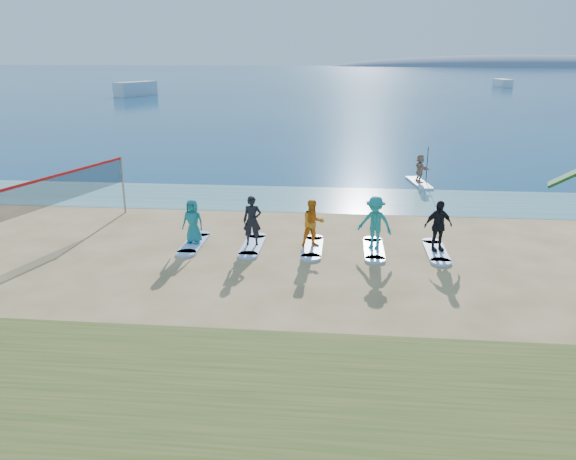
# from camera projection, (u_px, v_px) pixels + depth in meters

# --- Properties ---
(ground) EXTENTS (600.00, 600.00, 0.00)m
(ground) POSITION_uv_depth(u_px,v_px,m) (303.00, 285.00, 16.99)
(ground) COLOR tan
(ground) RESTS_ON ground
(shallow_water) EXTENTS (600.00, 600.00, 0.00)m
(shallow_water) POSITION_uv_depth(u_px,v_px,m) (319.00, 199.00, 26.95)
(shallow_water) COLOR teal
(shallow_water) RESTS_ON ground
(ocean) EXTENTS (600.00, 600.00, 0.00)m
(ocean) POSITION_uv_depth(u_px,v_px,m) (342.00, 76.00, 168.81)
(ocean) COLOR navy
(ocean) RESTS_ON ground
(island_ridge) EXTENTS (220.00, 56.00, 18.00)m
(island_ridge) POSITION_uv_depth(u_px,v_px,m) (526.00, 66.00, 292.78)
(island_ridge) COLOR slate
(island_ridge) RESTS_ON ground
(volleyball_net) EXTENTS (2.39, 8.79, 2.50)m
(volleyball_net) POSITION_uv_depth(u_px,v_px,m) (45.00, 193.00, 20.11)
(volleyball_net) COLOR gray
(volleyball_net) RESTS_ON ground
(paddleboard) EXTENTS (1.17, 3.07, 0.12)m
(paddleboard) POSITION_uv_depth(u_px,v_px,m) (419.00, 183.00, 30.06)
(paddleboard) COLOR silver
(paddleboard) RESTS_ON ground
(paddleboarder) EXTENTS (0.83, 1.44, 1.48)m
(paddleboarder) POSITION_uv_depth(u_px,v_px,m) (420.00, 168.00, 29.82)
(paddleboarder) COLOR tan
(paddleboarder) RESTS_ON paddleboard
(boat_offshore_a) EXTENTS (5.42, 7.95, 2.22)m
(boat_offshore_a) POSITION_uv_depth(u_px,v_px,m) (136.00, 96.00, 92.36)
(boat_offshore_a) COLOR silver
(boat_offshore_a) RESTS_ON ground
(boat_offshore_b) EXTENTS (2.69, 6.32, 1.58)m
(boat_offshore_b) POSITION_uv_depth(u_px,v_px,m) (502.00, 87.00, 116.12)
(boat_offshore_b) COLOR silver
(boat_offshore_b) RESTS_ON ground
(surfboard_0) EXTENTS (0.70, 2.20, 0.09)m
(surfboard_0) POSITION_uv_depth(u_px,v_px,m) (194.00, 244.00, 20.54)
(surfboard_0) COLOR #A3C5FC
(surfboard_0) RESTS_ON ground
(student_0) EXTENTS (0.87, 0.64, 1.62)m
(student_0) POSITION_uv_depth(u_px,v_px,m) (193.00, 221.00, 20.29)
(student_0) COLOR #1A7980
(student_0) RESTS_ON surfboard_0
(surfboard_1) EXTENTS (0.70, 2.20, 0.09)m
(surfboard_1) POSITION_uv_depth(u_px,v_px,m) (253.00, 245.00, 20.34)
(surfboard_1) COLOR #A3C5FC
(surfboard_1) RESTS_ON ground
(student_1) EXTENTS (0.69, 0.49, 1.79)m
(student_1) POSITION_uv_depth(u_px,v_px,m) (252.00, 221.00, 20.06)
(student_1) COLOR black
(student_1) RESTS_ON surfboard_1
(surfboard_2) EXTENTS (0.70, 2.20, 0.09)m
(surfboard_2) POSITION_uv_depth(u_px,v_px,m) (313.00, 247.00, 20.14)
(surfboard_2) COLOR #A3C5FC
(surfboard_2) RESTS_ON ground
(student_2) EXTENTS (1.01, 0.91, 1.72)m
(student_2) POSITION_uv_depth(u_px,v_px,m) (313.00, 223.00, 19.87)
(student_2) COLOR orange
(student_2) RESTS_ON surfboard_2
(surfboard_3) EXTENTS (0.70, 2.20, 0.09)m
(surfboard_3) POSITION_uv_depth(u_px,v_px,m) (374.00, 249.00, 19.93)
(surfboard_3) COLOR #A3C5FC
(surfboard_3) RESTS_ON ground
(student_3) EXTENTS (1.40, 1.11, 1.89)m
(student_3) POSITION_uv_depth(u_px,v_px,m) (375.00, 223.00, 19.64)
(student_3) COLOR teal
(student_3) RESTS_ON surfboard_3
(surfboard_4) EXTENTS (0.70, 2.20, 0.09)m
(surfboard_4) POSITION_uv_depth(u_px,v_px,m) (436.00, 251.00, 19.73)
(surfboard_4) COLOR #A3C5FC
(surfboard_4) RESTS_ON ground
(student_4) EXTENTS (1.14, 0.77, 1.80)m
(student_4) POSITION_uv_depth(u_px,v_px,m) (438.00, 226.00, 19.45)
(student_4) COLOR black
(student_4) RESTS_ON surfboard_4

